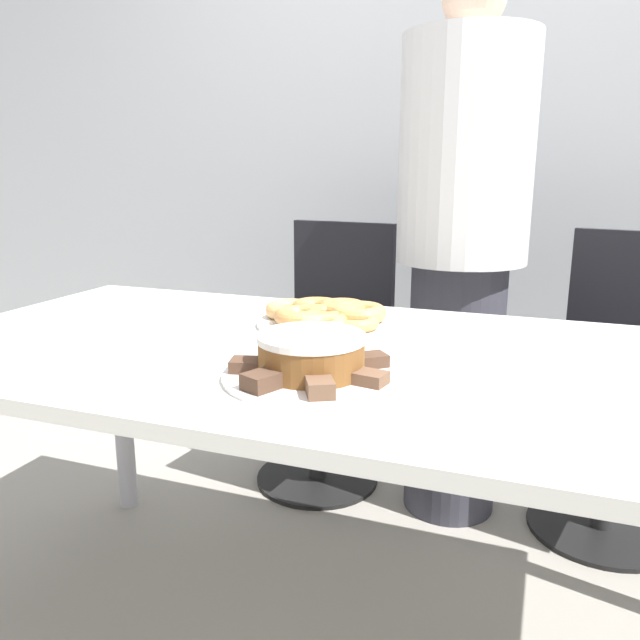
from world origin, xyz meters
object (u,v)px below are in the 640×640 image
(office_chair_left, at_px, (325,359))
(office_chair_right, at_px, (618,391))
(frosted_cake, at_px, (311,353))
(plate_cake, at_px, (311,375))
(napkin, at_px, (111,334))
(person_standing, at_px, (461,248))
(plate_donuts, at_px, (326,323))

(office_chair_left, distance_m, office_chair_right, 0.96)
(frosted_cake, bearing_deg, office_chair_right, 58.83)
(plate_cake, distance_m, frosted_cake, 0.04)
(plate_cake, height_order, napkin, plate_cake)
(plate_cake, distance_m, napkin, 0.54)
(person_standing, bearing_deg, plate_donuts, -111.99)
(napkin, bearing_deg, office_chair_right, 38.21)
(plate_cake, xyz_separation_m, frosted_cake, (0.00, -0.00, 0.04))
(plate_donuts, bearing_deg, office_chair_left, 110.21)
(office_chair_right, bearing_deg, office_chair_left, -166.83)
(office_chair_right, height_order, napkin, office_chair_right)
(napkin, bearing_deg, frosted_cake, -12.24)
(person_standing, xyz_separation_m, frosted_cake, (-0.13, -0.95, -0.08))
(office_chair_left, xyz_separation_m, plate_cake, (0.34, -1.01, 0.30))
(office_chair_right, distance_m, plate_cake, 1.22)
(person_standing, xyz_separation_m, office_chair_left, (-0.47, 0.07, -0.43))
(office_chair_left, xyz_separation_m, plate_donuts, (0.24, -0.64, 0.30))
(person_standing, distance_m, plate_donuts, 0.63)
(plate_cake, bearing_deg, person_standing, 82.50)
(office_chair_left, bearing_deg, plate_donuts, -62.69)
(office_chair_left, distance_m, napkin, 0.97)
(person_standing, relative_size, napkin, 14.07)
(plate_donuts, xyz_separation_m, frosted_cake, (0.11, -0.38, 0.04))
(plate_donuts, bearing_deg, office_chair_right, 41.56)
(person_standing, relative_size, plate_donuts, 5.00)
(plate_cake, relative_size, frosted_cake, 1.65)
(plate_cake, height_order, frosted_cake, frosted_cake)
(office_chair_left, xyz_separation_m, frosted_cake, (0.34, -1.01, 0.34))
(office_chair_left, bearing_deg, plate_cake, -64.26)
(frosted_cake, xyz_separation_m, napkin, (-0.53, 0.11, -0.04))
(person_standing, distance_m, frosted_cake, 0.96)
(office_chair_left, relative_size, office_chair_right, 1.00)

